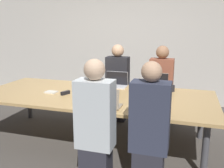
% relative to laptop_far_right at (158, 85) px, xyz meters
% --- Properties ---
extents(ground_plane, '(24.00, 24.00, 0.00)m').
position_rel_laptop_far_right_xyz_m(ground_plane, '(-0.86, -0.57, -0.82)').
color(ground_plane, '#4C4742').
extents(curtain_wall, '(12.00, 0.06, 2.80)m').
position_rel_laptop_far_right_xyz_m(curtain_wall, '(-0.86, 1.80, 0.58)').
color(curtain_wall, beige).
rests_on(curtain_wall, ground_plane).
extents(conference_table, '(3.46, 1.47, 0.74)m').
position_rel_laptop_far_right_xyz_m(conference_table, '(-0.86, -0.57, -0.13)').
color(conference_table, tan).
rests_on(conference_table, ground_plane).
extents(laptop_far_right, '(0.31, 0.26, 0.26)m').
position_rel_laptop_far_right_xyz_m(laptop_far_right, '(0.00, 0.00, 0.00)').
color(laptop_far_right, gray).
rests_on(laptop_far_right, conference_table).
extents(person_far_right, '(0.40, 0.24, 1.41)m').
position_rel_laptop_far_right_xyz_m(person_far_right, '(0.02, 0.35, -0.13)').
color(person_far_right, '#2D2D38').
rests_on(person_far_right, ground_plane).
extents(cup_far_right, '(0.07, 0.07, 0.10)m').
position_rel_laptop_far_right_xyz_m(cup_far_right, '(0.23, -0.07, -0.03)').
color(cup_far_right, '#232328').
rests_on(cup_far_right, conference_table).
extents(laptop_far_center, '(0.36, 0.24, 0.25)m').
position_rel_laptop_far_right_xyz_m(laptop_far_center, '(-0.68, -0.01, -0.00)').
color(laptop_far_center, silver).
rests_on(laptop_far_center, conference_table).
extents(person_far_center, '(0.40, 0.24, 1.41)m').
position_rel_laptop_far_right_xyz_m(person_far_center, '(-0.77, 0.37, -0.13)').
color(person_far_center, '#2D2D38').
rests_on(person_far_center, ground_plane).
extents(cup_far_center, '(0.08, 0.08, 0.08)m').
position_rel_laptop_far_right_xyz_m(cup_far_center, '(-0.95, -0.03, -0.04)').
color(cup_far_center, brown).
rests_on(cup_far_center, conference_table).
extents(bottle_far_center, '(0.06, 0.06, 0.23)m').
position_rel_laptop_far_right_xyz_m(bottle_far_center, '(-0.96, -0.17, 0.02)').
color(bottle_far_center, '#ADD1E0').
rests_on(bottle_far_center, conference_table).
extents(laptop_near_right, '(0.33, 0.25, 0.26)m').
position_rel_laptop_far_right_xyz_m(laptop_near_right, '(0.10, -1.14, -0.00)').
color(laptop_near_right, gray).
rests_on(laptop_near_right, conference_table).
extents(person_near_right, '(0.40, 0.24, 1.40)m').
position_rel_laptop_far_right_xyz_m(person_near_right, '(0.10, -1.49, -0.14)').
color(person_near_right, '#2D2D38').
rests_on(person_near_right, ground_plane).
extents(laptop_near_midright, '(0.35, 0.25, 0.25)m').
position_rel_laptop_far_right_xyz_m(laptop_near_midright, '(-0.50, -1.12, -0.00)').
color(laptop_near_midright, gray).
rests_on(laptop_near_midright, conference_table).
extents(person_near_midright, '(0.40, 0.24, 1.41)m').
position_rel_laptop_far_right_xyz_m(person_near_midright, '(-0.47, -1.58, -0.13)').
color(person_near_midright, '#2D2D38').
rests_on(person_near_midright, ground_plane).
extents(cup_near_midright, '(0.08, 0.08, 0.10)m').
position_rel_laptop_far_right_xyz_m(cup_near_midright, '(-0.75, -1.03, -0.03)').
color(cup_near_midright, white).
rests_on(cup_near_midright, conference_table).
extents(stapler, '(0.10, 0.16, 0.05)m').
position_rel_laptop_far_right_xyz_m(stapler, '(-1.27, -0.71, -0.05)').
color(stapler, black).
rests_on(stapler, conference_table).
extents(notebook, '(0.19, 0.15, 0.02)m').
position_rel_laptop_far_right_xyz_m(notebook, '(-1.52, -0.68, -0.07)').
color(notebook, silver).
rests_on(notebook, conference_table).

